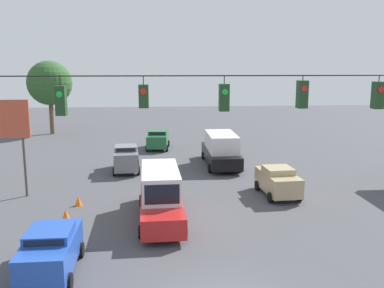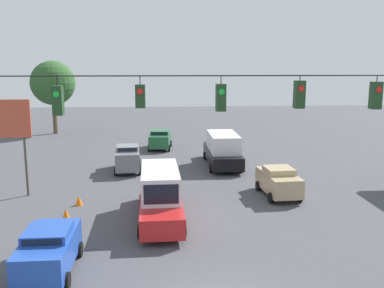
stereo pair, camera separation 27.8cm
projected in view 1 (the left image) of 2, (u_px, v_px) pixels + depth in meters
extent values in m
cylinder|color=black|center=(224.00, 76.00, 14.11)|extent=(18.44, 0.04, 0.04)
cube|color=#1E3D1E|center=(378.00, 95.00, 14.66)|extent=(0.32, 0.36, 0.93)
cylinder|color=black|center=(379.00, 78.00, 14.56)|extent=(0.03, 0.03, 0.21)
cylinder|color=red|center=(381.00, 89.00, 14.44)|extent=(0.20, 0.02, 0.20)
cube|color=#1E3D1E|center=(302.00, 94.00, 14.44)|extent=(0.32, 0.36, 0.93)
cylinder|color=black|center=(303.00, 78.00, 14.34)|extent=(0.03, 0.03, 0.16)
cylinder|color=red|center=(304.00, 88.00, 14.21)|extent=(0.20, 0.02, 0.20)
cube|color=#1E3D1E|center=(224.00, 98.00, 14.24)|extent=(0.32, 0.36, 0.90)
cylinder|color=black|center=(224.00, 80.00, 14.13)|extent=(0.03, 0.03, 0.27)
cylinder|color=green|center=(225.00, 92.00, 14.02)|extent=(0.20, 0.02, 0.20)
cube|color=#1E3D1E|center=(144.00, 96.00, 14.01)|extent=(0.32, 0.36, 0.76)
cylinder|color=black|center=(143.00, 80.00, 13.92)|extent=(0.03, 0.03, 0.28)
cylinder|color=red|center=(143.00, 91.00, 13.80)|extent=(0.20, 0.02, 0.20)
cube|color=#1E3D1E|center=(61.00, 101.00, 13.82)|extent=(0.32, 0.36, 0.96)
cylinder|color=black|center=(60.00, 81.00, 13.70)|extent=(0.03, 0.03, 0.31)
cylinder|color=green|center=(59.00, 94.00, 13.59)|extent=(0.20, 0.02, 0.20)
cube|color=slate|center=(126.00, 159.00, 33.13)|extent=(2.06, 4.06, 1.35)
cube|color=slate|center=(126.00, 148.00, 32.97)|extent=(1.77, 1.85, 0.36)
cube|color=black|center=(126.00, 150.00, 32.12)|extent=(1.43, 0.12, 0.25)
cylinder|color=black|center=(114.00, 172.00, 31.87)|extent=(0.26, 0.65, 0.64)
cylinder|color=black|center=(138.00, 171.00, 32.14)|extent=(0.26, 0.65, 0.64)
cylinder|color=black|center=(115.00, 164.00, 34.36)|extent=(0.26, 0.65, 0.64)
cylinder|color=black|center=(138.00, 163.00, 34.63)|extent=(0.26, 0.65, 0.64)
cube|color=#236038|center=(158.00, 140.00, 41.83)|extent=(2.21, 3.97, 1.16)
cube|color=#236038|center=(158.00, 132.00, 41.69)|extent=(1.88, 1.82, 0.36)
cube|color=black|center=(157.00, 134.00, 40.85)|extent=(1.51, 0.15, 0.25)
cylinder|color=black|center=(147.00, 148.00, 40.71)|extent=(0.27, 0.66, 0.64)
cylinder|color=black|center=(167.00, 148.00, 40.71)|extent=(0.27, 0.66, 0.64)
cylinder|color=black|center=(150.00, 143.00, 43.16)|extent=(0.27, 0.66, 0.64)
cylinder|color=black|center=(168.00, 143.00, 43.16)|extent=(0.27, 0.66, 0.64)
cube|color=black|center=(221.00, 155.00, 35.15)|extent=(2.40, 7.28, 1.00)
cube|color=silver|center=(221.00, 142.00, 34.57)|extent=(2.21, 4.66, 1.39)
cube|color=black|center=(217.00, 137.00, 36.86)|extent=(1.92, 0.02, 0.97)
cylinder|color=black|center=(230.00, 155.00, 37.65)|extent=(0.22, 0.64, 0.64)
cylinder|color=black|center=(203.00, 155.00, 37.46)|extent=(0.22, 0.64, 0.64)
cylinder|color=black|center=(240.00, 168.00, 33.02)|extent=(0.22, 0.64, 0.64)
cylinder|color=black|center=(210.00, 168.00, 32.83)|extent=(0.22, 0.64, 0.64)
cube|color=#234CB2|center=(51.00, 252.00, 16.96)|extent=(1.90, 4.24, 1.17)
cube|color=#234CB2|center=(50.00, 233.00, 16.82)|extent=(1.73, 1.88, 0.36)
cube|color=black|center=(44.00, 243.00, 15.90)|extent=(1.48, 0.04, 0.25)
cylinder|color=black|center=(17.00, 284.00, 15.64)|extent=(0.23, 0.64, 0.64)
cylinder|color=black|center=(69.00, 281.00, 15.81)|extent=(0.23, 0.64, 0.64)
cylinder|color=black|center=(37.00, 251.00, 18.33)|extent=(0.23, 0.64, 0.64)
cylinder|color=black|center=(81.00, 250.00, 18.50)|extent=(0.23, 0.64, 0.64)
cube|color=red|center=(161.00, 205.00, 22.86)|extent=(2.34, 7.54, 1.00)
cube|color=silver|center=(160.00, 181.00, 23.00)|extent=(2.09, 4.84, 1.40)
cube|color=black|center=(162.00, 195.00, 20.66)|extent=(1.70, 0.07, 0.98)
cylinder|color=black|center=(141.00, 232.00, 20.46)|extent=(0.24, 0.65, 0.64)
cylinder|color=black|center=(185.00, 230.00, 20.69)|extent=(0.24, 0.65, 0.64)
cylinder|color=black|center=(141.00, 200.00, 25.21)|extent=(0.24, 0.65, 0.64)
cylinder|color=black|center=(177.00, 199.00, 25.44)|extent=(0.24, 0.65, 0.64)
cube|color=tan|center=(278.00, 182.00, 27.00)|extent=(2.11, 4.11, 1.16)
cube|color=tan|center=(278.00, 170.00, 26.86)|extent=(1.81, 1.87, 0.36)
cube|color=black|center=(273.00, 167.00, 27.72)|extent=(1.46, 0.12, 0.25)
cylinder|color=black|center=(284.00, 184.00, 28.51)|extent=(0.26, 0.65, 0.64)
cylinder|color=black|center=(257.00, 186.00, 28.23)|extent=(0.26, 0.65, 0.64)
cylinder|color=black|center=(299.00, 196.00, 25.99)|extent=(0.26, 0.65, 0.64)
cylinder|color=black|center=(270.00, 197.00, 25.71)|extent=(0.26, 0.65, 0.64)
cone|color=orange|center=(53.00, 246.00, 18.94)|extent=(0.43, 0.43, 0.59)
cone|color=orange|center=(63.00, 228.00, 21.06)|extent=(0.43, 0.43, 0.59)
cone|color=orange|center=(66.00, 215.00, 22.88)|extent=(0.43, 0.43, 0.59)
cone|color=orange|center=(78.00, 201.00, 25.17)|extent=(0.43, 0.43, 0.59)
cylinder|color=#4C473D|center=(25.00, 167.00, 26.70)|extent=(0.16, 0.16, 3.75)
cube|color=#BF4C33|center=(3.00, 119.00, 26.05)|extent=(3.12, 0.12, 2.35)
cylinder|color=brown|center=(52.00, 115.00, 50.67)|extent=(0.52, 0.52, 4.59)
sphere|color=#2D5628|center=(50.00, 83.00, 49.98)|extent=(5.19, 5.19, 5.19)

